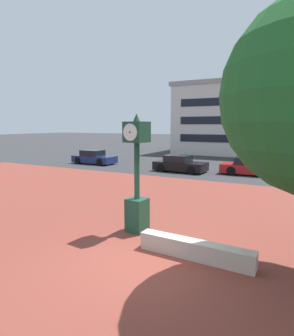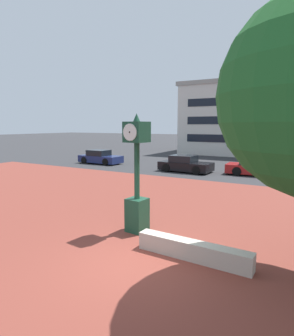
{
  "view_description": "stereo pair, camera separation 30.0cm",
  "coord_description": "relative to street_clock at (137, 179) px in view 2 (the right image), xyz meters",
  "views": [
    {
      "loc": [
        3.48,
        -6.26,
        3.6
      ],
      "look_at": [
        -0.96,
        2.08,
        2.19
      ],
      "focal_mm": 30.79,
      "sensor_mm": 36.0,
      "label": 1
    },
    {
      "loc": [
        3.74,
        -6.12,
        3.6
      ],
      "look_at": [
        -0.96,
        2.08,
        2.19
      ],
      "focal_mm": 30.79,
      "sensor_mm": 36.0,
      "label": 2
    }
  ],
  "objects": [
    {
      "name": "ground_plane",
      "position": [
        1.25,
        -1.91,
        -1.81
      ],
      "size": [
        200.0,
        200.0,
        0.0
      ],
      "primitive_type": "plane",
      "color": "#2D2D30"
    },
    {
      "name": "plaza_brick_paving",
      "position": [
        1.25,
        2.02,
        -1.81
      ],
      "size": [
        44.0,
        15.87,
        0.01
      ],
      "primitive_type": "cube",
      "color": "brown",
      "rests_on": "ground"
    },
    {
      "name": "planter_wall",
      "position": [
        2.4,
        -1.04,
        -1.56
      ],
      "size": [
        3.21,
        0.52,
        0.5
      ],
      "primitive_type": "cube",
      "rotation": [
        0.0,
        0.0,
        -0.04
      ],
      "color": "#ADA393",
      "rests_on": "ground"
    },
    {
      "name": "street_clock",
      "position": [
        0.0,
        0.0,
        0.0
      ],
      "size": [
        0.74,
        0.79,
        3.99
      ],
      "rotation": [
        0.0,
        0.0,
        -0.11
      ],
      "color": "#19422D",
      "rests_on": "ground"
    },
    {
      "name": "car_street_near",
      "position": [
        -12.33,
        13.25,
        -1.24
      ],
      "size": [
        4.18,
        1.93,
        1.28
      ],
      "rotation": [
        0.0,
        0.0,
        4.69
      ],
      "color": "navy",
      "rests_on": "ground"
    },
    {
      "name": "car_street_mid",
      "position": [
        1.76,
        13.76,
        -1.24
      ],
      "size": [
        4.58,
        1.99,
        1.28
      ],
      "rotation": [
        0.0,
        0.0,
        4.75
      ],
      "color": "maroon",
      "rests_on": "ground"
    },
    {
      "name": "car_street_far",
      "position": [
        -3.48,
        12.75,
        -1.24
      ],
      "size": [
        4.1,
        2.11,
        1.28
      ],
      "rotation": [
        0.0,
        0.0,
        4.67
      ],
      "color": "black",
      "rests_on": "ground"
    }
  ]
}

